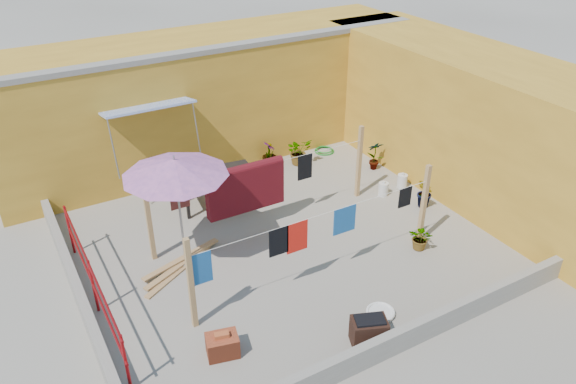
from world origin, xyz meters
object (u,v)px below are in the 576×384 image
object	(u,v)px
patio_umbrella	(175,168)
brazier	(369,331)
water_jug_a	(402,181)
plant_back_a	(299,151)
white_basin	(380,313)
outdoor_table	(215,177)
water_jug_b	(383,189)
green_hose	(324,150)
brick_stack	(222,345)

from	to	relation	value
patio_umbrella	brazier	world-z (taller)	patio_umbrella
water_jug_a	plant_back_a	distance (m)	2.82
patio_umbrella	white_basin	world-z (taller)	patio_umbrella
outdoor_table	water_jug_b	world-z (taller)	outdoor_table
brazier	water_jug_a	bearing A→B (deg)	44.35
brazier	water_jug_a	world-z (taller)	brazier
patio_umbrella	outdoor_table	distance (m)	2.65
water_jug_a	white_basin	bearing A→B (deg)	-134.30
water_jug_a	brazier	bearing A→B (deg)	-135.65
outdoor_table	water_jug_b	distance (m)	3.98
water_jug_b	plant_back_a	xyz separation A→B (m)	(-0.90, 2.43, 0.19)
white_basin	water_jug_b	xyz separation A→B (m)	(2.64, 3.28, 0.12)
water_jug_a	plant_back_a	size ratio (longest dim) A/B	0.53
plant_back_a	green_hose	bearing A→B (deg)	14.82
white_basin	water_jug_a	distance (m)	4.70
brazier	white_basin	size ratio (longest dim) A/B	1.32
brazier	water_jug_b	bearing A→B (deg)	48.95
white_basin	plant_back_a	xyz separation A→B (m)	(1.73, 5.71, 0.31)
brazier	water_jug_b	world-z (taller)	brazier
plant_back_a	water_jug_b	bearing A→B (deg)	-69.59
white_basin	brazier	bearing A→B (deg)	-144.34
water_jug_b	brazier	bearing A→B (deg)	-131.05
patio_umbrella	brazier	distance (m)	4.41
green_hose	water_jug_a	bearing A→B (deg)	-77.81
outdoor_table	water_jug_a	world-z (taller)	outdoor_table
water_jug_a	plant_back_a	xyz separation A→B (m)	(-1.55, 2.35, 0.19)
brick_stack	plant_back_a	world-z (taller)	plant_back_a
brick_stack	plant_back_a	bearing A→B (deg)	48.97
brazier	plant_back_a	size ratio (longest dim) A/B	0.94
brick_stack	water_jug_a	bearing A→B (deg)	25.04
patio_umbrella	water_jug_b	xyz separation A→B (m)	(5.06, 0.15, -1.95)
white_basin	water_jug_b	world-z (taller)	water_jug_b
patio_umbrella	water_jug_a	bearing A→B (deg)	2.36
water_jug_b	green_hose	xyz separation A→B (m)	(0.08, 2.69, -0.13)
patio_umbrella	white_basin	bearing A→B (deg)	-52.23
outdoor_table	white_basin	distance (m)	5.01
patio_umbrella	white_basin	distance (m)	4.47
water_jug_a	plant_back_a	world-z (taller)	plant_back_a
brick_stack	brazier	distance (m)	2.38
green_hose	water_jug_b	bearing A→B (deg)	-91.75
outdoor_table	green_hose	size ratio (longest dim) A/B	3.35
plant_back_a	patio_umbrella	bearing A→B (deg)	-148.13
white_basin	patio_umbrella	bearing A→B (deg)	127.77
brazier	water_jug_b	xyz separation A→B (m)	(3.23, 3.71, -0.09)
brick_stack	water_jug_b	world-z (taller)	brick_stack
brick_stack	water_jug_a	distance (m)	6.69
patio_umbrella	plant_back_a	world-z (taller)	patio_umbrella
patio_umbrella	outdoor_table	bearing A→B (deg)	50.18
patio_umbrella	brick_stack	size ratio (longest dim) A/B	4.43
patio_umbrella	water_jug_a	distance (m)	6.04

